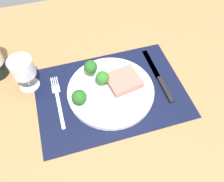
# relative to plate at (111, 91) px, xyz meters

# --- Properties ---
(ground_plane) EXTENTS (1.40, 1.10, 0.03)m
(ground_plane) POSITION_rel_plate_xyz_m (0.00, 0.00, -0.03)
(ground_plane) COLOR #996D42
(placemat) EXTENTS (0.45, 0.32, 0.00)m
(placemat) POSITION_rel_plate_xyz_m (0.00, 0.00, -0.01)
(placemat) COLOR black
(placemat) RESTS_ON ground_plane
(plate) EXTENTS (0.26, 0.26, 0.02)m
(plate) POSITION_rel_plate_xyz_m (0.00, 0.00, 0.00)
(plate) COLOR silver
(plate) RESTS_ON placemat
(steak) EXTENTS (0.11, 0.10, 0.02)m
(steak) POSITION_rel_plate_xyz_m (0.04, 0.01, 0.02)
(steak) COLOR #9E6B5B
(steak) RESTS_ON plate
(broccoli_near_fork) EXTENTS (0.04, 0.04, 0.05)m
(broccoli_near_fork) POSITION_rel_plate_xyz_m (-0.10, -0.03, 0.04)
(broccoli_near_fork) COLOR #5B8942
(broccoli_near_fork) RESTS_ON plate
(broccoli_near_steak) EXTENTS (0.04, 0.04, 0.05)m
(broccoli_near_steak) POSITION_rel_plate_xyz_m (-0.02, 0.03, 0.04)
(broccoli_near_steak) COLOR #6B994C
(broccoli_near_steak) RESTS_ON plate
(broccoli_back_left) EXTENTS (0.04, 0.04, 0.06)m
(broccoli_back_left) POSITION_rel_plate_xyz_m (-0.04, 0.07, 0.04)
(broccoli_back_left) COLOR #5B8942
(broccoli_back_left) RESTS_ON plate
(fork) EXTENTS (0.02, 0.19, 0.01)m
(fork) POSITION_rel_plate_xyz_m (-0.16, 0.01, -0.01)
(fork) COLOR silver
(fork) RESTS_ON placemat
(knife) EXTENTS (0.02, 0.23, 0.01)m
(knife) POSITION_rel_plate_xyz_m (0.17, 0.01, -0.00)
(knife) COLOR black
(knife) RESTS_ON placemat
(wine_glass) EXTENTS (0.07, 0.07, 0.11)m
(wine_glass) POSITION_rel_plate_xyz_m (-0.24, 0.10, 0.07)
(wine_glass) COLOR silver
(wine_glass) RESTS_ON ground_plane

